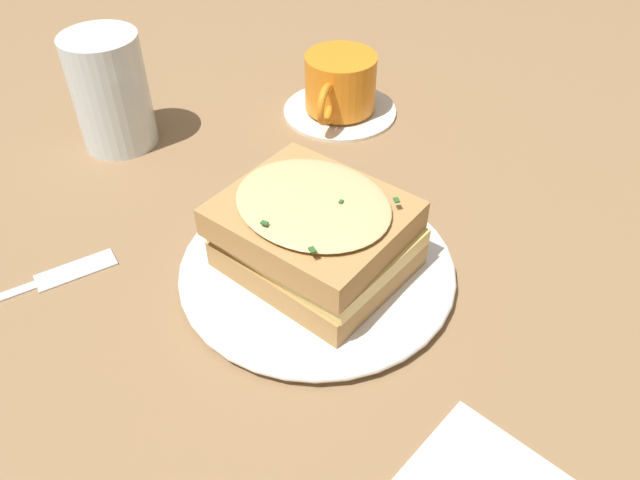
{
  "coord_description": "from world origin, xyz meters",
  "views": [
    {
      "loc": [
        0.31,
        -0.17,
        0.37
      ],
      "look_at": [
        0.0,
        0.03,
        0.04
      ],
      "focal_mm": 35.0,
      "sensor_mm": 36.0,
      "label": 1
    }
  ],
  "objects_px": {
    "dinner_plate": "(320,271)",
    "teacup_with_saucer": "(340,89)",
    "fork": "(36,284)",
    "water_glass": "(110,92)",
    "sandwich": "(318,236)"
  },
  "relations": [
    {
      "from": "dinner_plate",
      "to": "teacup_with_saucer",
      "type": "distance_m",
      "value": 0.27
    },
    {
      "from": "water_glass",
      "to": "sandwich",
      "type": "bearing_deg",
      "value": 12.01
    },
    {
      "from": "dinner_plate",
      "to": "fork",
      "type": "distance_m",
      "value": 0.23
    },
    {
      "from": "dinner_plate",
      "to": "teacup_with_saucer",
      "type": "relative_size",
      "value": 1.76
    },
    {
      "from": "sandwich",
      "to": "water_glass",
      "type": "xyz_separation_m",
      "value": [
        -0.29,
        -0.06,
        0.01
      ]
    },
    {
      "from": "dinner_plate",
      "to": "water_glass",
      "type": "relative_size",
      "value": 1.92
    },
    {
      "from": "sandwich",
      "to": "teacup_with_saucer",
      "type": "distance_m",
      "value": 0.27
    },
    {
      "from": "dinner_plate",
      "to": "sandwich",
      "type": "distance_m",
      "value": 0.04
    },
    {
      "from": "fork",
      "to": "water_glass",
      "type": "bearing_deg",
      "value": 143.54
    },
    {
      "from": "sandwich",
      "to": "fork",
      "type": "relative_size",
      "value": 0.96
    },
    {
      "from": "teacup_with_saucer",
      "to": "water_glass",
      "type": "distance_m",
      "value": 0.24
    },
    {
      "from": "sandwich",
      "to": "water_glass",
      "type": "distance_m",
      "value": 0.29
    },
    {
      "from": "dinner_plate",
      "to": "water_glass",
      "type": "height_order",
      "value": "water_glass"
    },
    {
      "from": "fork",
      "to": "teacup_with_saucer",
      "type": "bearing_deg",
      "value": 105.85
    },
    {
      "from": "sandwich",
      "to": "fork",
      "type": "bearing_deg",
      "value": -121.67
    }
  ]
}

